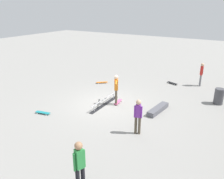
# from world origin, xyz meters

# --- Properties ---
(ground_plane) EXTENTS (60.00, 60.00, 0.00)m
(ground_plane) POSITION_xyz_m (0.00, 0.00, 0.00)
(ground_plane) COLOR gray
(grind_rail) EXTENTS (2.72, 0.30, 0.37)m
(grind_rail) POSITION_xyz_m (0.20, -0.03, 0.16)
(grind_rail) COLOR black
(grind_rail) RESTS_ON ground_plane
(skate_ledge) EXTENTS (1.77, 0.57, 0.26)m
(skate_ledge) POSITION_xyz_m (-0.51, 2.86, 0.13)
(skate_ledge) COLOR #595960
(skate_ledge) RESTS_ON ground_plane
(skater_main) EXTENTS (1.25, 0.75, 1.72)m
(skater_main) POSITION_xyz_m (-0.17, 0.52, 1.00)
(skater_main) COLOR brown
(skater_main) RESTS_ON ground_plane
(skateboard_main) EXTENTS (0.82, 0.35, 0.09)m
(skateboard_main) POSITION_xyz_m (-0.39, 0.52, 0.07)
(skateboard_main) COLOR #E05993
(skateboard_main) RESTS_ON ground_plane
(bystander_purple_shirt) EXTENTS (0.24, 0.36, 1.59)m
(bystander_purple_shirt) POSITION_xyz_m (2.04, 2.89, 0.90)
(bystander_purple_shirt) COLOR brown
(bystander_purple_shirt) RESTS_ON ground_plane
(bystander_green_shirt) EXTENTS (0.39, 0.27, 1.72)m
(bystander_green_shirt) POSITION_xyz_m (5.94, 2.89, 0.97)
(bystander_green_shirt) COLOR black
(bystander_green_shirt) RESTS_ON ground_plane
(bystander_red_shirt) EXTENTS (0.37, 0.23, 1.61)m
(bystander_red_shirt) POSITION_xyz_m (-5.93, 3.85, 0.91)
(bystander_red_shirt) COLOR slate
(bystander_red_shirt) RESTS_ON ground_plane
(loose_skateboard_teal) EXTENTS (0.38, 0.82, 0.09)m
(loose_skateboard_teal) POSITION_xyz_m (2.83, -2.09, 0.07)
(loose_skateboard_teal) COLOR teal
(loose_skateboard_teal) RESTS_ON ground_plane
(loose_skateboard_black) EXTENTS (0.46, 0.82, 0.09)m
(loose_skateboard_black) POSITION_xyz_m (-5.33, 2.10, 0.07)
(loose_skateboard_black) COLOR black
(loose_skateboard_black) RESTS_ON ground_plane
(loose_skateboard_orange) EXTENTS (0.67, 0.74, 0.09)m
(loose_skateboard_orange) POSITION_xyz_m (-2.87, -2.25, 0.07)
(loose_skateboard_orange) COLOR orange
(loose_skateboard_orange) RESTS_ON ground_plane
(trash_bin) EXTENTS (0.51, 0.51, 0.90)m
(trash_bin) POSITION_xyz_m (-3.26, 5.39, 0.45)
(trash_bin) COLOR #47474C
(trash_bin) RESTS_ON ground_plane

